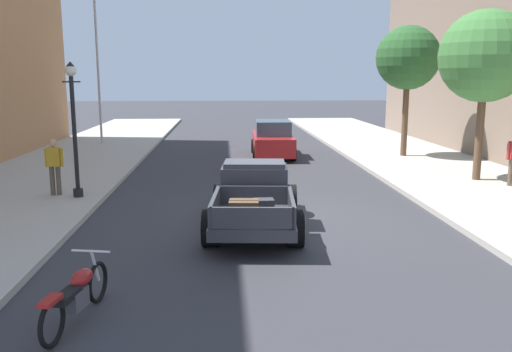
# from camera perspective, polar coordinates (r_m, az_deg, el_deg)

# --- Properties ---
(ground_plane) EXTENTS (140.00, 140.00, 0.00)m
(ground_plane) POSITION_cam_1_polar(r_m,az_deg,el_deg) (13.42, 0.88, -4.84)
(ground_plane) COLOR #333338
(hotrod_truck_gunmetal) EXTENTS (2.43, 5.03, 1.58)m
(hotrod_truck_gunmetal) POSITION_cam_1_polar(r_m,az_deg,el_deg) (12.81, -0.18, -2.12)
(hotrod_truck_gunmetal) COLOR #333338
(hotrod_truck_gunmetal) RESTS_ON ground
(motorcycle_parked) EXTENTS (0.68, 2.09, 0.93)m
(motorcycle_parked) POSITION_cam_1_polar(r_m,az_deg,el_deg) (8.38, -18.72, -11.91)
(motorcycle_parked) COLOR black
(motorcycle_parked) RESTS_ON ground
(car_background_red) EXTENTS (1.97, 4.35, 1.65)m
(car_background_red) POSITION_cam_1_polar(r_m,az_deg,el_deg) (24.14, 1.79, 3.89)
(car_background_red) COLOR #AD1E1E
(car_background_red) RESTS_ON ground
(pedestrian_sidewalk_left) EXTENTS (0.53, 0.22, 1.65)m
(pedestrian_sidewalk_left) POSITION_cam_1_polar(r_m,az_deg,el_deg) (16.57, -20.84, 1.26)
(pedestrian_sidewalk_left) COLOR brown
(pedestrian_sidewalk_left) RESTS_ON sidewalk_left
(street_lamp_near) EXTENTS (0.50, 0.32, 3.85)m
(street_lamp_near) POSITION_cam_1_polar(r_m,az_deg,el_deg) (15.95, -18.99, 5.75)
(street_lamp_near) COLOR black
(street_lamp_near) RESTS_ON sidewalk_left
(flagpole) EXTENTS (1.74, 0.16, 9.16)m
(flagpole) POSITION_cam_1_polar(r_m,az_deg,el_deg) (29.08, -16.34, 14.49)
(flagpole) COLOR #B2B2B7
(flagpole) RESTS_ON sidewalk_left
(street_tree_nearest) EXTENTS (3.01, 3.01, 5.60)m
(street_tree_nearest) POSITION_cam_1_polar(r_m,az_deg,el_deg) (19.23, 23.41, 11.67)
(street_tree_nearest) COLOR brown
(street_tree_nearest) RESTS_ON sidewalk_right
(street_tree_second) EXTENTS (2.73, 2.73, 5.61)m
(street_tree_second) POSITION_cam_1_polar(r_m,az_deg,el_deg) (24.23, 16.01, 12.05)
(street_tree_second) COLOR brown
(street_tree_second) RESTS_ON sidewalk_right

